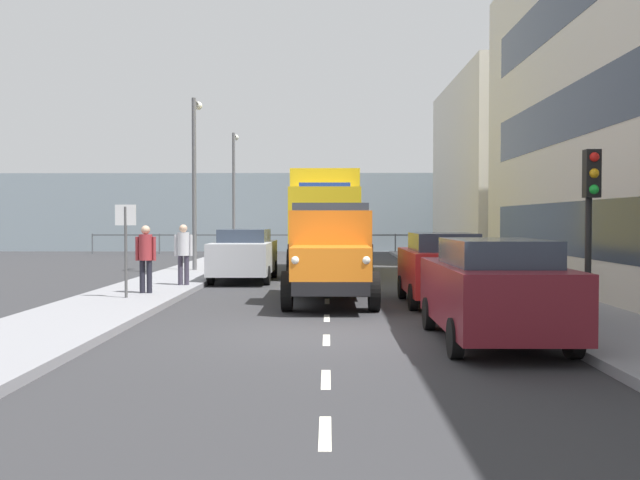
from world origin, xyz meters
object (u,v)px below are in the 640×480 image
at_px(car_red_kerbside_1, 441,267).
at_px(street_sign, 126,234).
at_px(pedestrian_near_railing, 183,249).
at_px(car_silver_oppositeside_0, 244,254).
at_px(lamp_post_far, 234,182).
at_px(pedestrian_strolling, 146,253).
at_px(truck_vintage_orange, 330,255).
at_px(traffic_light_near, 591,197).
at_px(car_maroon_kerbside_near, 493,289).
at_px(lorry_cargo_yellow, 325,219).
at_px(lamp_post_promenade, 195,168).

height_order(car_red_kerbside_1, street_sign, street_sign).
bearing_deg(pedestrian_near_railing, car_silver_oppositeside_0, -114.89).
distance_m(pedestrian_near_railing, lamp_post_far, 18.12).
bearing_deg(car_red_kerbside_1, pedestrian_strolling, -8.37).
height_order(truck_vintage_orange, pedestrian_near_railing, truck_vintage_orange).
distance_m(truck_vintage_orange, traffic_light_near, 6.20).
bearing_deg(car_silver_oppositeside_0, car_maroon_kerbside_near, 115.19).
distance_m(truck_vintage_orange, lorry_cargo_yellow, 10.13).
distance_m(car_maroon_kerbside_near, pedestrian_strolling, 9.81).
height_order(traffic_light_near, lamp_post_far, lamp_post_far).
relative_size(lorry_cargo_yellow, pedestrian_strolling, 4.72).
xyz_separation_m(pedestrian_near_railing, traffic_light_near, (-9.13, 6.97, 1.29)).
height_order(car_red_kerbside_1, pedestrian_strolling, pedestrian_strolling).
xyz_separation_m(lorry_cargo_yellow, street_sign, (4.77, 10.05, -0.39)).
bearing_deg(lamp_post_far, traffic_light_near, 112.00).
xyz_separation_m(car_silver_oppositeside_0, traffic_light_near, (-7.72, 9.99, 1.57)).
bearing_deg(pedestrian_strolling, lorry_cargo_yellow, -117.00).
xyz_separation_m(pedestrian_strolling, traffic_light_near, (-9.63, 4.71, 1.30)).
relative_size(pedestrian_near_railing, traffic_light_near, 0.55).
bearing_deg(street_sign, traffic_light_near, 159.74).
bearing_deg(lorry_cargo_yellow, pedestrian_strolling, 63.00).
bearing_deg(pedestrian_strolling, truck_vintage_orange, 166.78).
distance_m(car_maroon_kerbside_near, street_sign, 9.34).
bearing_deg(street_sign, car_maroon_kerbside_near, 144.97).
relative_size(traffic_light_near, street_sign, 1.42).
height_order(car_maroon_kerbside_near, traffic_light_near, traffic_light_near).
bearing_deg(car_silver_oppositeside_0, pedestrian_near_railing, 65.11).
bearing_deg(car_red_kerbside_1, lamp_post_promenade, -51.08).
height_order(truck_vintage_orange, car_silver_oppositeside_0, truck_vintage_orange).
relative_size(lamp_post_promenade, lamp_post_far, 0.98).
relative_size(lamp_post_promenade, street_sign, 2.86).
distance_m(pedestrian_strolling, lamp_post_far, 20.34).
height_order(lorry_cargo_yellow, car_maroon_kerbside_near, lorry_cargo_yellow).
height_order(car_silver_oppositeside_0, pedestrian_strolling, pedestrian_strolling).
height_order(truck_vintage_orange, street_sign, truck_vintage_orange).
bearing_deg(lorry_cargo_yellow, lamp_post_far, -65.97).
bearing_deg(pedestrian_near_railing, lorry_cargo_yellow, -121.20).
bearing_deg(pedestrian_strolling, lamp_post_far, -88.85).
height_order(car_maroon_kerbside_near, street_sign, street_sign).
xyz_separation_m(lorry_cargo_yellow, lamp_post_promenade, (4.90, 0.48, 1.91)).
relative_size(car_silver_oppositeside_0, pedestrian_strolling, 2.67).
bearing_deg(lorry_cargo_yellow, car_maroon_kerbside_near, 100.47).
bearing_deg(lamp_post_promenade, car_silver_oppositeside_0, 124.87).
relative_size(car_maroon_kerbside_near, street_sign, 1.95).
height_order(truck_vintage_orange, lorry_cargo_yellow, lorry_cargo_yellow).
height_order(car_maroon_kerbside_near, car_red_kerbside_1, same).
height_order(lorry_cargo_yellow, pedestrian_near_railing, lorry_cargo_yellow).
height_order(truck_vintage_orange, traffic_light_near, traffic_light_near).
xyz_separation_m(lamp_post_promenade, lamp_post_far, (0.08, -11.63, 0.07)).
distance_m(car_red_kerbside_1, street_sign, 7.66).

